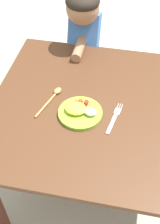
% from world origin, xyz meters
% --- Properties ---
extents(ground_plane, '(8.00, 8.00, 0.00)m').
position_xyz_m(ground_plane, '(0.00, 0.00, 0.00)').
color(ground_plane, '#ABA997').
extents(dining_table, '(1.08, 0.99, 0.75)m').
position_xyz_m(dining_table, '(0.00, 0.00, 0.60)').
color(dining_table, '#4E2E1B').
rests_on(dining_table, ground_plane).
extents(plate, '(0.21, 0.21, 0.05)m').
position_xyz_m(plate, '(-0.10, -0.06, 0.77)').
color(plate, '#85BA35').
rests_on(plate, dining_table).
extents(fork, '(0.06, 0.20, 0.01)m').
position_xyz_m(fork, '(0.07, -0.07, 0.75)').
color(fork, silver).
rests_on(fork, dining_table).
extents(spoon, '(0.09, 0.22, 0.02)m').
position_xyz_m(spoon, '(-0.25, 0.02, 0.76)').
color(spoon, '#B98448').
rests_on(spoon, dining_table).
extents(person, '(0.19, 0.38, 1.07)m').
position_xyz_m(person, '(-0.20, 0.57, 0.61)').
color(person, '#474460').
rests_on(person, ground_plane).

